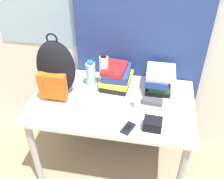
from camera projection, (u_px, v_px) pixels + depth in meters
The scene contains 12 objects.
wall_back at pixel (122, 6), 1.92m from camera, with size 6.00×0.06×2.50m.
curtain_blue at pixel (142, 10), 1.85m from camera, with size 1.00×0.04×2.50m.
desk at pixel (112, 110), 1.96m from camera, with size 1.18×0.70×0.71m.
backpack at pixel (56, 70), 1.86m from camera, with size 0.28×0.22×0.48m.
book_stack_left at pixel (116, 76), 2.02m from camera, with size 0.24×0.30×0.17m.
book_stack_center at pixel (159, 80), 1.96m from camera, with size 0.21×0.26×0.18m.
water_bottle at pixel (91, 74), 1.99m from camera, with size 0.07×0.07×0.22m.
sports_bottle at pixel (104, 71), 1.98m from camera, with size 0.07×0.07×0.27m.
sunscreen_bottle at pixel (137, 100), 1.79m from camera, with size 0.05×0.05×0.16m.
cell_phone at pixel (128, 128), 1.67m from camera, with size 0.09×0.12×0.02m.
sunglasses_case at pixel (152, 102), 1.86m from camera, with size 0.15×0.07×0.04m.
camera_pouch at pixel (153, 124), 1.66m from camera, with size 0.12×0.10×0.07m.
Camera 1 is at (0.26, -1.09, 1.92)m, focal length 42.00 mm.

